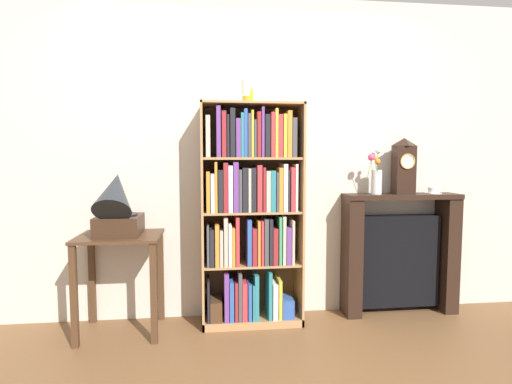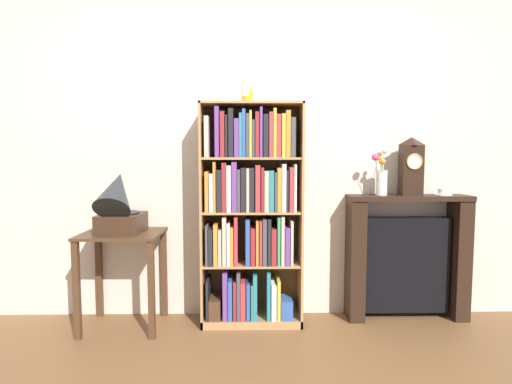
# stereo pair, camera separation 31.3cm
# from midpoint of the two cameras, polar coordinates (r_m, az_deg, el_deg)

# --- Properties ---
(ground_plane) EXTENTS (7.69, 6.40, 0.02)m
(ground_plane) POSITION_cam_midpoint_polar(r_m,az_deg,el_deg) (3.28, -3.28, -18.87)
(ground_plane) COLOR brown
(wall_back) EXTENTS (4.69, 0.08, 2.60)m
(wall_back) POSITION_cam_midpoint_polar(r_m,az_deg,el_deg) (3.34, -1.39, 4.67)
(wall_back) COLOR beige
(wall_back) RESTS_ON ground
(bookshelf) EXTENTS (0.78, 0.34, 1.73)m
(bookshelf) POSITION_cam_midpoint_polar(r_m,az_deg,el_deg) (3.14, -3.59, -3.41)
(bookshelf) COLOR #A87A4C
(bookshelf) RESTS_ON ground
(cup_stack) EXTENTS (0.09, 0.09, 0.17)m
(cup_stack) POSITION_cam_midpoint_polar(r_m,az_deg,el_deg) (3.12, -4.14, 14.11)
(cup_stack) COLOR orange
(cup_stack) RESTS_ON bookshelf
(side_table_left) EXTENTS (0.60, 0.50, 0.74)m
(side_table_left) POSITION_cam_midpoint_polar(r_m,az_deg,el_deg) (3.23, -21.48, -8.90)
(side_table_left) COLOR #472D1C
(side_table_left) RESTS_ON ground
(gramophone) EXTENTS (0.32, 0.49, 0.54)m
(gramophone) POSITION_cam_midpoint_polar(r_m,az_deg,el_deg) (3.10, -22.01, -1.87)
(gramophone) COLOR #382316
(gramophone) RESTS_ON side_table_left
(fireplace_mantel) EXTENTS (0.97, 0.24, 1.01)m
(fireplace_mantel) POSITION_cam_midpoint_polar(r_m,az_deg,el_deg) (3.58, 17.36, -8.46)
(fireplace_mantel) COLOR black
(fireplace_mantel) RESTS_ON ground
(mantel_clock) EXTENTS (0.16, 0.13, 0.46)m
(mantel_clock) POSITION_cam_midpoint_polar(r_m,az_deg,el_deg) (3.47, 17.93, 3.55)
(mantel_clock) COLOR black
(mantel_clock) RESTS_ON fireplace_mantel
(flower_vase) EXTENTS (0.17, 0.18, 0.39)m
(flower_vase) POSITION_cam_midpoint_polar(r_m,az_deg,el_deg) (3.38, 14.24, 2.18)
(flower_vase) COLOR silver
(flower_vase) RESTS_ON fireplace_mantel
(teacup_with_saucer) EXTENTS (0.14, 0.13, 0.05)m
(teacup_with_saucer) POSITION_cam_midpoint_polar(r_m,az_deg,el_deg) (3.61, 21.72, 0.14)
(teacup_with_saucer) COLOR white
(teacup_with_saucer) RESTS_ON fireplace_mantel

